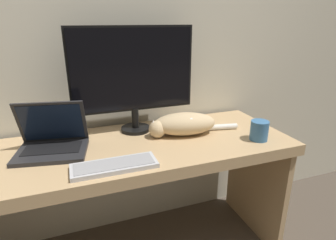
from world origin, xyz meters
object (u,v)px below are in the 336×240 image
Objects in this scene: cat at (183,124)px; coffee_mug at (259,131)px; laptop at (52,142)px; monitor at (133,74)px; external_keyboard at (114,166)px.

cat reaches higher than coffee_mug.
cat is at bearing 9.40° from laptop.
coffee_mug is (1.03, -0.22, 0.00)m from laptop.
monitor is 1.29× the size of cat.
cat is 0.41m from coffee_mug.
external_keyboard is 3.52× the size of coffee_mug.
coffee_mug is at bearing -20.29° from cat.
laptop reaches higher than external_keyboard.
laptop is 1.05m from coffee_mug.
laptop is (-0.44, -0.13, -0.28)m from monitor.
laptop is 0.37m from external_keyboard.
monitor is at bearing 64.80° from external_keyboard.
laptop is 3.43× the size of coffee_mug.
cat is 5.02× the size of coffee_mug.
coffee_mug is (0.35, -0.21, -0.01)m from cat.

